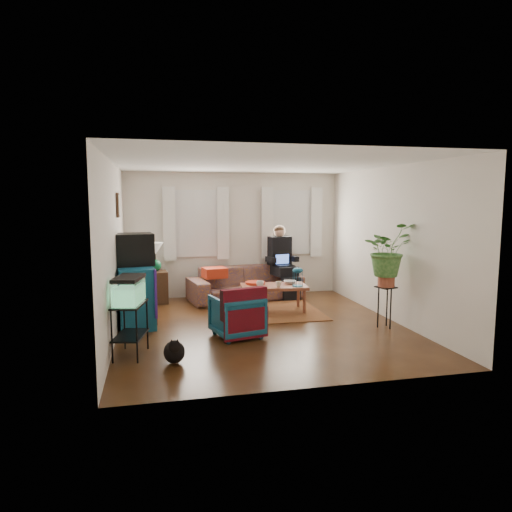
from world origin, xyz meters
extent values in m
cube|color=#4F2B14|center=(0.00, 0.00, 0.00)|extent=(4.50, 5.00, 0.01)
cube|color=white|center=(0.00, 0.00, 2.60)|extent=(4.50, 5.00, 0.01)
cube|color=silver|center=(0.00, 2.50, 1.30)|extent=(4.50, 0.01, 2.60)
cube|color=silver|center=(0.00, -2.50, 1.30)|extent=(4.50, 0.01, 2.60)
cube|color=silver|center=(-2.25, 0.00, 1.30)|extent=(0.01, 5.00, 2.60)
cube|color=silver|center=(2.25, 0.00, 1.30)|extent=(0.01, 5.00, 2.60)
cube|color=white|center=(-0.80, 2.48, 1.55)|extent=(1.08, 0.04, 1.38)
cube|color=white|center=(1.25, 2.48, 1.55)|extent=(1.08, 0.04, 1.38)
cube|color=white|center=(-0.80, 2.40, 1.55)|extent=(1.36, 0.06, 1.50)
cube|color=white|center=(1.25, 2.40, 1.55)|extent=(1.36, 0.06, 1.50)
cube|color=#3D2616|center=(-2.21, 0.85, 1.95)|extent=(0.04, 0.32, 0.40)
cube|color=maroon|center=(0.27, 0.86, 0.01)|extent=(2.03, 1.63, 0.01)
imported|color=brown|center=(0.15, 2.05, 0.45)|extent=(2.42, 1.30, 0.90)
cube|color=#392915|center=(-1.65, 2.11, 0.32)|extent=(0.47, 0.47, 0.63)
cube|color=#115869|center=(-1.99, 0.58, 0.49)|extent=(0.67, 1.14, 0.97)
cube|color=black|center=(-1.98, 0.69, 1.23)|extent=(0.66, 0.61, 0.52)
cube|color=black|center=(-2.00, -1.00, 0.35)|extent=(0.48, 0.69, 0.70)
cube|color=#7FD899|center=(-2.00, -1.00, 0.88)|extent=(0.43, 0.63, 0.37)
ellipsoid|color=black|center=(-1.46, -1.40, 0.17)|extent=(0.27, 0.41, 0.35)
imported|color=#125971|center=(-0.49, -0.45, 0.35)|extent=(0.81, 0.78, 0.69)
cube|color=#9E0A0A|center=(-0.42, -0.71, 0.49)|extent=(0.71, 0.33, 0.57)
cube|color=brown|center=(0.45, 0.92, 0.25)|extent=(1.24, 0.75, 0.49)
imported|color=white|center=(0.17, 0.83, 0.54)|extent=(0.15, 0.15, 0.11)
imported|color=beige|center=(0.48, 0.72, 0.54)|extent=(0.12, 0.12, 0.10)
imported|color=white|center=(0.78, 0.99, 0.52)|extent=(0.25, 0.25, 0.06)
cylinder|color=#B21414|center=(0.14, 1.11, 0.51)|extent=(0.40, 0.40, 0.04)
cube|color=black|center=(1.92, -0.51, 0.33)|extent=(0.35, 0.35, 0.67)
imported|color=#599947|center=(1.92, -0.51, 1.13)|extent=(0.93, 0.86, 0.85)
camera|label=1|loc=(-1.67, -7.00, 2.04)|focal=32.00mm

